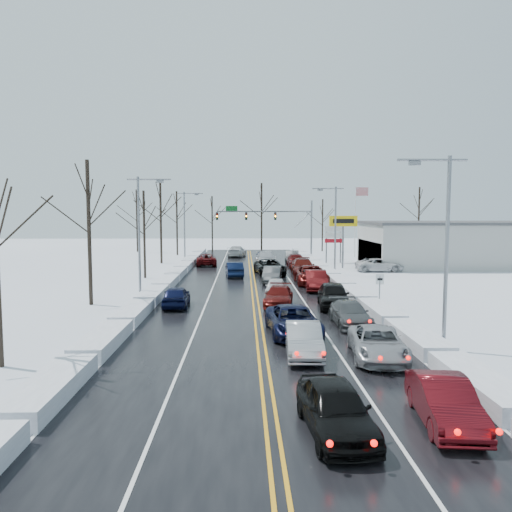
{
  "coord_description": "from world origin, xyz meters",
  "views": [
    {
      "loc": [
        -0.83,
        -40.62,
        6.47
      ],
      "look_at": [
        0.26,
        3.93,
        2.5
      ],
      "focal_mm": 35.0,
      "sensor_mm": 36.0,
      "label": 1
    }
  ],
  "objects_px": {
    "traffic_signal_mast": "(275,219)",
    "flagpole": "(356,215)",
    "tires_plus_sign": "(343,225)",
    "oncoming_car_0": "(234,277)",
    "dealership_building": "(452,244)",
    "queued_car_0": "(335,433)"
  },
  "relations": [
    {
      "from": "tires_plus_sign",
      "to": "oncoming_car_0",
      "type": "relative_size",
      "value": 1.33
    },
    {
      "from": "flagpole",
      "to": "oncoming_car_0",
      "type": "xyz_separation_m",
      "value": [
        -16.95,
        -21.32,
        -5.93
      ]
    },
    {
      "from": "queued_car_0",
      "to": "oncoming_car_0",
      "type": "height_order",
      "value": "queued_car_0"
    },
    {
      "from": "flagpole",
      "to": "traffic_signal_mast",
      "type": "bearing_deg",
      "value": -170.27
    },
    {
      "from": "flagpole",
      "to": "oncoming_car_0",
      "type": "height_order",
      "value": "flagpole"
    },
    {
      "from": "traffic_signal_mast",
      "to": "queued_car_0",
      "type": "relative_size",
      "value": 2.99
    },
    {
      "from": "queued_car_0",
      "to": "oncoming_car_0",
      "type": "xyz_separation_m",
      "value": [
        -3.62,
        35.26,
        0.0
      ]
    },
    {
      "from": "traffic_signal_mast",
      "to": "queued_car_0",
      "type": "bearing_deg",
      "value": -91.69
    },
    {
      "from": "queued_car_0",
      "to": "dealership_building",
      "type": "bearing_deg",
      "value": 59.09
    },
    {
      "from": "oncoming_car_0",
      "to": "dealership_building",
      "type": "bearing_deg",
      "value": -165.55
    },
    {
      "from": "traffic_signal_mast",
      "to": "flagpole",
      "type": "height_order",
      "value": "flagpole"
    },
    {
      "from": "dealership_building",
      "to": "oncoming_car_0",
      "type": "height_order",
      "value": "dealership_building"
    },
    {
      "from": "tires_plus_sign",
      "to": "oncoming_car_0",
      "type": "bearing_deg",
      "value": -149.21
    },
    {
      "from": "tires_plus_sign",
      "to": "flagpole",
      "type": "height_order",
      "value": "flagpole"
    },
    {
      "from": "tires_plus_sign",
      "to": "dealership_building",
      "type": "distance_m",
      "value": 13.82
    },
    {
      "from": "tires_plus_sign",
      "to": "flagpole",
      "type": "distance_m",
      "value": 14.79
    },
    {
      "from": "traffic_signal_mast",
      "to": "flagpole",
      "type": "relative_size",
      "value": 1.33
    },
    {
      "from": "flagpole",
      "to": "queued_car_0",
      "type": "distance_m",
      "value": 58.44
    },
    {
      "from": "tires_plus_sign",
      "to": "flagpole",
      "type": "xyz_separation_m",
      "value": [
        4.67,
        14.01,
        0.93
      ]
    },
    {
      "from": "dealership_building",
      "to": "flagpole",
      "type": "bearing_deg",
      "value": 126.27
    },
    {
      "from": "flagpole",
      "to": "oncoming_car_0",
      "type": "relative_size",
      "value": 2.22
    },
    {
      "from": "queued_car_0",
      "to": "flagpole",
      "type": "bearing_deg",
      "value": 72.23
    }
  ]
}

